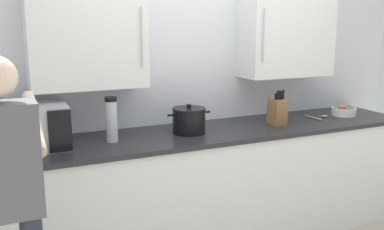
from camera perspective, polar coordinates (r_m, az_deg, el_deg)
The scene contains 9 objects.
back_wall_tiled at distance 3.69m, azimuth -0.45°, elevation 7.06°, with size 4.37×0.44×2.80m.
counter_unit at distance 3.61m, azimuth 1.87°, elevation -9.36°, with size 3.61×0.72×0.94m.
microwave_oven at distance 3.13m, azimuth -21.13°, elevation -1.60°, with size 0.59×0.78×0.30m.
stock_pot at distance 3.38m, azimuth -0.39°, elevation -0.70°, with size 0.35×0.26×0.23m.
fruit_bowl at distance 4.26m, azimuth 19.05°, elevation 0.53°, with size 0.22×0.22×0.10m.
knife_block at distance 3.73m, azimuth 10.98°, elevation 0.48°, with size 0.11×0.15×0.29m.
wooden_spoon at distance 4.09m, azimuth 16.20°, elevation -0.23°, with size 0.18×0.21×0.02m.
thermos_flask at distance 3.17m, azimuth -10.40°, elevation -0.56°, with size 0.09×0.09×0.32m.
person_figure at distance 2.34m, azimuth -22.99°, elevation -9.12°, with size 0.44×0.64×1.64m.
Camera 1 is at (-1.50, -2.36, 1.79)m, focal length 41.14 mm.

